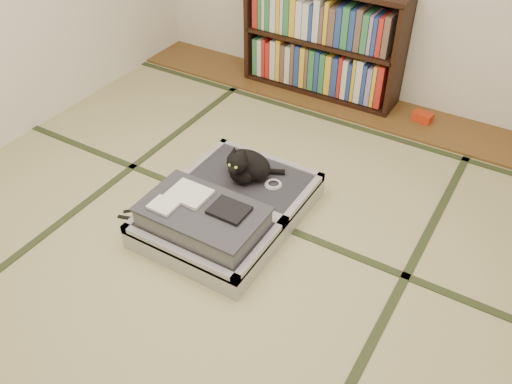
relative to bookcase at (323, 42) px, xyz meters
The scene contains 10 objects.
floor 2.15m from the bookcase, 80.35° to the right, with size 4.50×4.50×0.00m, color #CAC186.
wood_strip 0.57m from the bookcase, 11.22° to the right, with size 4.00×0.50×0.02m, color brown.
red_item 1.00m from the bookcase, ahead, with size 0.15×0.09×0.07m, color red.
room_shell 2.33m from the bookcase, 80.35° to the right, with size 4.50×4.50×4.50m.
tatami_borders 1.68m from the bookcase, 77.41° to the right, with size 4.00×4.50×0.01m.
bookcase is the anchor object (origin of this frame).
suitcase 1.87m from the bookcase, 82.53° to the right, with size 0.80×1.06×0.31m.
cat 1.56m from the bookcase, 81.84° to the right, with size 0.35×0.36×0.29m.
cable_coil 1.59m from the bookcase, 75.08° to the right, with size 0.11×0.11×0.03m.
hanger 2.09m from the bookcase, 95.07° to the right, with size 0.42×0.25×0.01m.
Camera 1 is at (1.33, -1.79, 2.29)m, focal length 38.00 mm.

